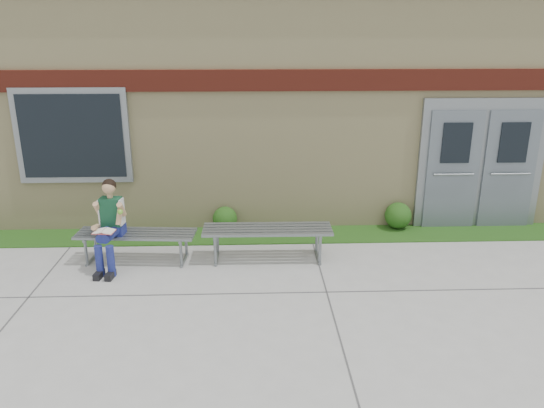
{
  "coord_description": "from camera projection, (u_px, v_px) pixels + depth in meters",
  "views": [
    {
      "loc": [
        0.02,
        -5.93,
        3.41
      ],
      "look_at": [
        0.3,
        1.7,
        0.88
      ],
      "focal_mm": 35.0,
      "sensor_mm": 36.0,
      "label": 1
    }
  ],
  "objects": [
    {
      "name": "ground",
      "position": [
        253.0,
        312.0,
        6.69
      ],
      "size": [
        80.0,
        80.0,
        0.0
      ],
      "primitive_type": "plane",
      "color": "#9E9E99",
      "rests_on": "ground"
    },
    {
      "name": "shrub_east",
      "position": [
        398.0,
        215.0,
        9.41
      ],
      "size": [
        0.47,
        0.47,
        0.47
      ],
      "primitive_type": "sphere",
      "color": "#264311",
      "rests_on": "grass_strip"
    },
    {
      "name": "shrub_mid",
      "position": [
        225.0,
        219.0,
        9.31
      ],
      "size": [
        0.43,
        0.43,
        0.43
      ],
      "primitive_type": "sphere",
      "color": "#264311",
      "rests_on": "grass_strip"
    },
    {
      "name": "bench_right",
      "position": [
        267.0,
        235.0,
        8.13
      ],
      "size": [
        1.98,
        0.57,
        0.51
      ],
      "rotation": [
        0.0,
        0.0,
        -0.01
      ],
      "color": "slate",
      "rests_on": "ground"
    },
    {
      "name": "grass_strip",
      "position": [
        253.0,
        235.0,
        9.16
      ],
      "size": [
        16.0,
        0.8,
        0.02
      ],
      "primitive_type": "cube",
      "color": "#264311",
      "rests_on": "ground"
    },
    {
      "name": "bench_left",
      "position": [
        136.0,
        239.0,
        8.07
      ],
      "size": [
        1.83,
        0.62,
        0.47
      ],
      "rotation": [
        0.0,
        0.0,
        -0.07
      ],
      "color": "slate",
      "rests_on": "ground"
    },
    {
      "name": "school_building",
      "position": [
        251.0,
        91.0,
        11.71
      ],
      "size": [
        16.2,
        6.22,
        4.2
      ],
      "color": "beige",
      "rests_on": "ground"
    },
    {
      "name": "girl",
      "position": [
        109.0,
        223.0,
        7.76
      ],
      "size": [
        0.46,
        0.8,
        1.33
      ],
      "rotation": [
        0.0,
        0.0,
        -0.12
      ],
      "color": "navy",
      "rests_on": "ground"
    }
  ]
}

